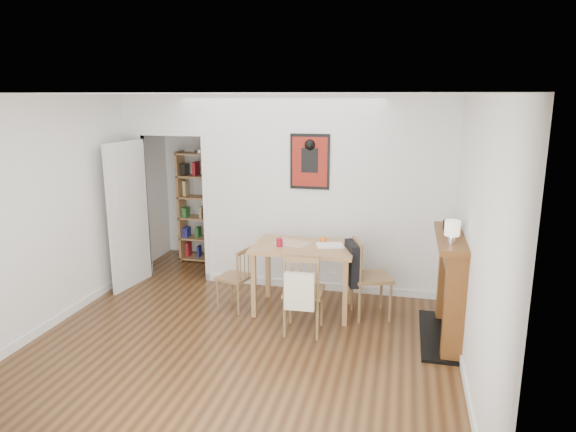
% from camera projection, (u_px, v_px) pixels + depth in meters
% --- Properties ---
extents(ground, '(5.20, 5.20, 0.00)m').
position_uv_depth(ground, '(252.00, 328.00, 5.86)').
color(ground, brown).
rests_on(ground, ground).
extents(room_shell, '(5.20, 5.20, 5.20)m').
position_uv_depth(room_shell, '(287.00, 195.00, 6.81)').
color(room_shell, silver).
rests_on(room_shell, ground).
extents(dining_table, '(1.22, 0.78, 0.83)m').
position_uv_depth(dining_table, '(304.00, 253.00, 6.18)').
color(dining_table, '#A9764F').
rests_on(dining_table, ground).
extents(chair_left, '(0.48, 0.48, 0.79)m').
position_uv_depth(chair_left, '(234.00, 278.00, 6.32)').
color(chair_left, olive).
rests_on(chair_left, ground).
extents(chair_right, '(0.66, 0.61, 0.95)m').
position_uv_depth(chair_right, '(370.00, 277.00, 6.07)').
color(chair_right, olive).
rests_on(chair_right, ground).
extents(chair_front, '(0.48, 0.54, 0.93)m').
position_uv_depth(chair_front, '(303.00, 292.00, 5.65)').
color(chair_front, olive).
rests_on(chair_front, ground).
extents(bookshelf, '(0.74, 0.29, 1.75)m').
position_uv_depth(bookshelf, '(203.00, 208.00, 8.06)').
color(bookshelf, '#A9764F').
rests_on(bookshelf, ground).
extents(fireplace, '(0.45, 1.25, 1.16)m').
position_uv_depth(fireplace, '(452.00, 285.00, 5.48)').
color(fireplace, brown).
rests_on(fireplace, ground).
extents(red_glass, '(0.08, 0.08, 0.10)m').
position_uv_depth(red_glass, '(280.00, 242.00, 6.11)').
color(red_glass, maroon).
rests_on(red_glass, dining_table).
extents(orange_fruit, '(0.08, 0.08, 0.08)m').
position_uv_depth(orange_fruit, '(323.00, 240.00, 6.26)').
color(orange_fruit, '#FF5D0D').
rests_on(orange_fruit, dining_table).
extents(placemat, '(0.48, 0.41, 0.00)m').
position_uv_depth(placemat, '(292.00, 243.00, 6.24)').
color(placemat, beige).
rests_on(placemat, dining_table).
extents(notebook, '(0.36, 0.31, 0.02)m').
position_uv_depth(notebook, '(330.00, 245.00, 6.14)').
color(notebook, white).
rests_on(notebook, dining_table).
extents(mantel_lamp, '(0.15, 0.15, 0.24)m').
position_uv_depth(mantel_lamp, '(452.00, 229.00, 5.03)').
color(mantel_lamp, silver).
rests_on(mantel_lamp, fireplace).
extents(ceramic_jar_a, '(0.10, 0.10, 0.12)m').
position_uv_depth(ceramic_jar_a, '(455.00, 228.00, 5.44)').
color(ceramic_jar_a, black).
rests_on(ceramic_jar_a, fireplace).
extents(ceramic_jar_b, '(0.08, 0.08, 0.10)m').
position_uv_depth(ceramic_jar_b, '(446.00, 224.00, 5.63)').
color(ceramic_jar_b, black).
rests_on(ceramic_jar_b, fireplace).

